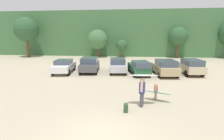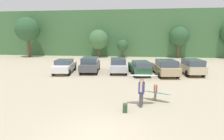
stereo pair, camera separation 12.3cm
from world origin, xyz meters
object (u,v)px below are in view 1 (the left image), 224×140
Objects in this scene: person_adult at (142,91)px; parked_car_forest_green at (139,67)px; parked_car_champagne at (190,66)px; surfboard_teal at (157,93)px; surfboard_white at (144,75)px; parked_car_dark_gray at (90,64)px; parked_car_tan at (165,67)px; backpack_dropped at (126,108)px; person_child at (156,91)px; parked_car_silver at (118,65)px; parked_car_white at (64,66)px.

parked_car_forest_green is at bearing -80.96° from person_adult.
parked_car_champagne reaches higher than parked_car_forest_green.
surfboard_white is at bearing 65.92° from surfboard_teal.
parked_car_dark_gray is 2.47× the size of surfboard_teal.
parked_car_tan reaches higher than backpack_dropped.
parked_car_tan is 9.19m from person_adult.
parked_car_tan reaches higher than person_child.
surfboard_teal is (0.88, -7.76, -0.26)m from parked_car_forest_green.
surfboard_teal is at bearing 160.26° from parked_car_tan.
parked_car_dark_gray is 8.33m from parked_car_tan.
parked_car_forest_green is at bearing 83.48° from parked_car_tan.
parked_car_tan is at bearing -102.34° from parked_car_dark_gray.
surfboard_white is (0.06, 0.06, 0.91)m from person_adult.
person_adult reaches higher than surfboard_teal.
backpack_dropped is at bearing 55.35° from person_adult.
parked_car_silver is at bearing 72.34° from parked_car_tan.
parked_car_forest_green is 8.75m from surfboard_white.
parked_car_dark_gray is 10.65m from person_child.
backpack_dropped is at bearing 162.65° from parked_car_forest_green.
parked_car_champagne is (5.43, 0.85, 0.06)m from parked_car_forest_green.
backpack_dropped is (-0.90, -0.91, -0.75)m from person_adult.
parked_car_white reaches higher than backpack_dropped.
parked_car_forest_green is at bearing -74.02° from person_child.
parked_car_silver reaches higher than surfboard_teal.
person_adult is at bearing -174.07° from parked_car_silver.
surfboard_teal is at bearing 175.30° from parked_car_forest_green.
parked_car_forest_green is 2.67m from parked_car_tan.
parked_car_tan is at bearing -100.92° from parked_car_forest_green.
parked_car_champagne is 3.87× the size of person_child.
person_child is at bearing -120.35° from person_adult.
parked_car_champagne is 2.52× the size of surfboard_white.
parked_car_dark_gray is 2.65× the size of person_adult.
backpack_dropped is (-6.47, -10.50, -0.66)m from parked_car_champagne.
parked_car_dark_gray is 0.99× the size of parked_car_forest_green.
parked_car_silver is 10.00m from surfboard_white.
backpack_dropped is (-0.96, -0.97, -1.66)m from surfboard_white.
person_child is at bearing -38.38° from surfboard_teal.
parked_car_champagne is at bearing -98.17° from parked_car_silver.
surfboard_white is at bearing 155.67° from parked_car_tan.
parked_car_champagne is at bearing -96.54° from parked_car_dark_gray.
parked_car_tan is at bearing -93.76° from person_child.
parked_car_white is 0.99× the size of parked_car_forest_green.
parked_car_silver reaches higher than parked_car_forest_green.
parked_car_champagne is 9.99× the size of backpack_dropped.
parked_car_champagne reaches higher than parked_car_dark_gray.
parked_car_white is 12.02m from surfboard_white.
person_adult is at bearing 45.42° from backpack_dropped.
parked_car_dark_gray is 1.01× the size of parked_car_tan.
parked_car_forest_green is (5.61, -0.87, -0.05)m from parked_car_dark_gray.
parked_car_champagne is at bearing -108.68° from person_child.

